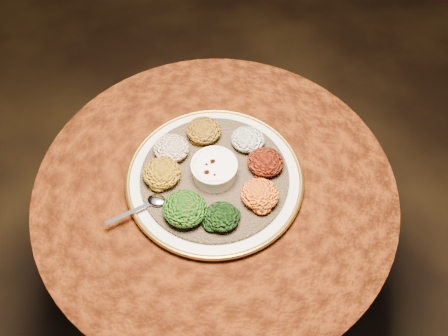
# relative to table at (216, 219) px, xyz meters

# --- Properties ---
(table) EXTENTS (0.96, 0.96, 0.73)m
(table) POSITION_rel_table_xyz_m (0.00, 0.00, 0.00)
(table) COLOR black
(table) RESTS_ON ground
(platter) EXTENTS (0.47, 0.47, 0.02)m
(platter) POSITION_rel_table_xyz_m (-0.01, 0.01, 0.19)
(platter) COLOR silver
(platter) RESTS_ON table
(injera) EXTENTS (0.48, 0.48, 0.01)m
(injera) POSITION_rel_table_xyz_m (-0.01, 0.01, 0.20)
(injera) COLOR brown
(injera) RESTS_ON platter
(stew_bowl) EXTENTS (0.12, 0.12, 0.05)m
(stew_bowl) POSITION_rel_table_xyz_m (-0.01, 0.01, 0.24)
(stew_bowl) COLOR white
(stew_bowl) RESTS_ON injera
(spoon) EXTENTS (0.13, 0.12, 0.01)m
(spoon) POSITION_rel_table_xyz_m (-0.13, -0.11, 0.21)
(spoon) COLOR silver
(spoon) RESTS_ON injera
(portion_ayib) EXTENTS (0.09, 0.09, 0.04)m
(portion_ayib) POSITION_rel_table_xyz_m (0.05, 0.14, 0.23)
(portion_ayib) COLOR silver
(portion_ayib) RESTS_ON injera
(portion_kitfo) EXTENTS (0.10, 0.09, 0.05)m
(portion_kitfo) POSITION_rel_table_xyz_m (0.12, 0.07, 0.23)
(portion_kitfo) COLOR black
(portion_kitfo) RESTS_ON injera
(portion_tikil) EXTENTS (0.10, 0.09, 0.05)m
(portion_tikil) POSITION_rel_table_xyz_m (0.12, -0.03, 0.23)
(portion_tikil) COLOR #C87A10
(portion_tikil) RESTS_ON injera
(portion_gomen) EXTENTS (0.09, 0.08, 0.04)m
(portion_gomen) POSITION_rel_table_xyz_m (0.05, -0.11, 0.23)
(portion_gomen) COLOR black
(portion_gomen) RESTS_ON injera
(portion_mixveg) EXTENTS (0.11, 0.10, 0.05)m
(portion_mixveg) POSITION_rel_table_xyz_m (-0.04, -0.11, 0.23)
(portion_mixveg) COLOR #AE3A0B
(portion_mixveg) RESTS_ON injera
(portion_kik) EXTENTS (0.10, 0.09, 0.05)m
(portion_kik) POSITION_rel_table_xyz_m (-0.13, -0.03, 0.23)
(portion_kik) COLOR #AB6C0F
(portion_kik) RESTS_ON injera
(portion_timatim) EXTENTS (0.10, 0.09, 0.05)m
(portion_timatim) POSITION_rel_table_xyz_m (-0.13, 0.05, 0.23)
(portion_timatim) COLOR maroon
(portion_timatim) RESTS_ON injera
(portion_shiro) EXTENTS (0.10, 0.09, 0.05)m
(portion_shiro) POSITION_rel_table_xyz_m (-0.07, 0.13, 0.23)
(portion_shiro) COLOR #865910
(portion_shiro) RESTS_ON injera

